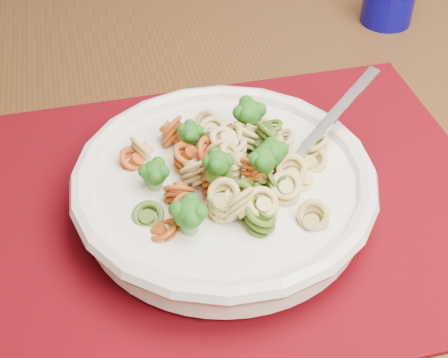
{
  "coord_description": "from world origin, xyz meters",
  "views": [
    {
      "loc": [
        -0.53,
        0.01,
        1.13
      ],
      "look_at": [
        -0.52,
        0.42,
        0.75
      ],
      "focal_mm": 50.0,
      "sensor_mm": 36.0,
      "label": 1
    }
  ],
  "objects": [
    {
      "name": "pasta_bowl",
      "position": [
        -0.52,
        0.42,
        0.74
      ],
      "size": [
        0.28,
        0.28,
        0.05
      ],
      "color": "silver",
      "rests_on": "placemat"
    },
    {
      "name": "fork",
      "position": [
        -0.46,
        0.43,
        0.75
      ],
      "size": [
        0.15,
        0.15,
        0.08
      ],
      "primitive_type": null,
      "rotation": [
        0.0,
        -0.35,
        0.78
      ],
      "color": "silver",
      "rests_on": "pasta_bowl"
    },
    {
      "name": "pasta_broccoli_heap",
      "position": [
        -0.52,
        0.42,
        0.76
      ],
      "size": [
        0.23,
        0.23,
        0.06
      ],
      "primitive_type": null,
      "color": "tan",
      "rests_on": "pasta_bowl"
    },
    {
      "name": "dining_table",
      "position": [
        -0.49,
        0.56,
        0.61
      ],
      "size": [
        1.55,
        1.17,
        0.71
      ],
      "rotation": [
        0.0,
        0.0,
        0.21
      ],
      "color": "#482C14",
      "rests_on": "ground"
    },
    {
      "name": "placemat",
      "position": [
        -0.51,
        0.43,
        0.71
      ],
      "size": [
        0.57,
        0.48,
        0.0
      ],
      "primitive_type": "cube",
      "rotation": [
        0.0,
        0.0,
        0.21
      ],
      "color": "#4C030F",
      "rests_on": "dining_table"
    }
  ]
}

